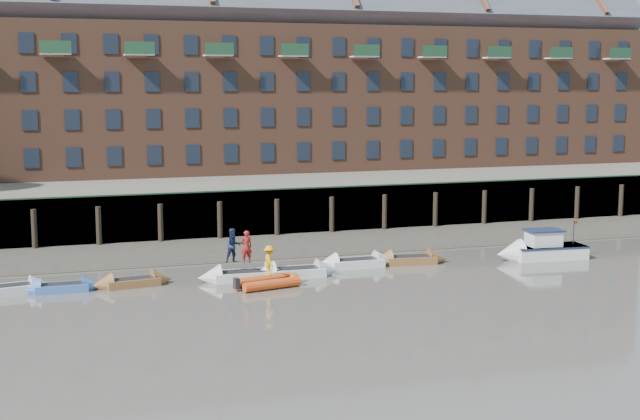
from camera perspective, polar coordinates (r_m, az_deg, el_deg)
name	(u,v)px	position (r m, az deg, el deg)	size (l,w,h in m)	color
ground	(358,318)	(40.92, 2.47, -6.89)	(220.00, 220.00, 0.00)	#5C574F
foreshore	(262,247)	(57.72, -3.72, -2.41)	(110.00, 8.00, 0.50)	#3D382F
mud_band	(276,257)	(54.49, -2.85, -3.05)	(110.00, 1.60, 0.10)	#4C4336
river_wall	(247,214)	(61.65, -4.72, -0.23)	(110.00, 1.23, 3.30)	#2D2A26
bank_terrace	(210,190)	(74.87, -7.08, 1.25)	(110.00, 28.00, 3.20)	#5E594D
apartment_terrace	(205,54)	(75.32, -7.38, 9.85)	(80.60, 15.56, 20.98)	brown
rowboat_0	(8,289)	(47.92, -19.33, -4.82)	(4.56, 2.07, 1.28)	silver
rowboat_1	(62,287)	(47.61, -16.20, -4.78)	(4.06, 1.18, 1.18)	#4063B6
rowboat_2	(132,282)	(47.89, -11.91, -4.54)	(4.40, 1.82, 1.24)	brown
rowboat_3	(243,276)	(48.42, -4.95, -4.21)	(4.97, 1.61, 1.43)	silver
rowboat_4	(296,272)	(49.14, -1.56, -4.00)	(4.91, 1.55, 1.41)	silver
rowboat_5	(356,263)	(51.62, 2.32, -3.40)	(4.82, 1.40, 1.40)	silver
rowboat_6	(410,260)	(52.79, 5.78, -3.19)	(4.74, 1.86, 1.34)	brown
rib_tender	(270,282)	(46.79, -3.25, -4.62)	(3.56, 2.28, 0.60)	#D74513
motor_launch	(535,250)	(55.26, 13.58, -2.49)	(5.71, 2.23, 2.31)	silver
person_rower_a	(246,247)	(48.05, -4.74, -2.36)	(0.65, 0.42, 1.77)	maroon
person_rower_b	(233,246)	(48.15, -5.57, -2.29)	(0.91, 0.71, 1.88)	#19233F
person_rib_crew	(269,261)	(46.55, -3.25, -3.28)	(1.06, 0.61, 1.64)	orange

